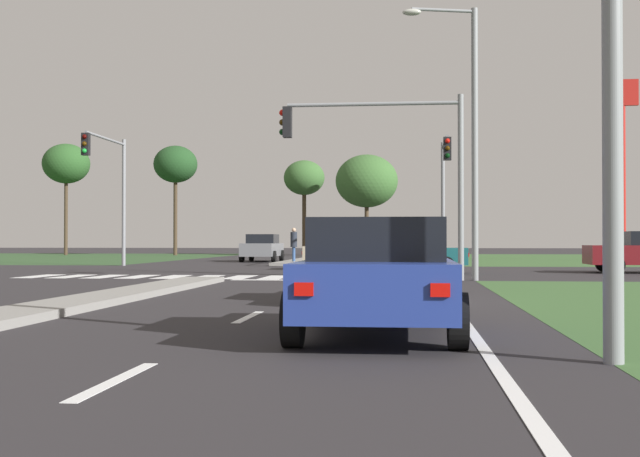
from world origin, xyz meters
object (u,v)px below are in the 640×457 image
(traffic_signal_near_right, at_px, (392,151))
(treeline_second, at_px, (176,165))
(car_white_fourth, at_px, (386,262))
(street_lamp_second, at_px, (468,126))
(car_teal_third, at_px, (407,253))
(treeline_third, at_px, (304,178))
(car_blue_fifth, at_px, (379,276))
(traffic_signal_far_right, at_px, (444,178))
(pedestrian_at_median, at_px, (294,241))
(treeline_near, at_px, (66,164))
(car_grey_second, at_px, (262,248))
(car_beige_sixth, at_px, (354,251))
(fastfood_pole_sign, at_px, (623,128))
(traffic_signal_far_left, at_px, (111,176))
(treeline_fourth, at_px, (367,181))

(traffic_signal_near_right, height_order, treeline_second, treeline_second)
(car_white_fourth, bearing_deg, street_lamp_second, 75.75)
(traffic_signal_near_right, bearing_deg, car_teal_third, 85.24)
(street_lamp_second, bearing_deg, traffic_signal_near_right, 178.18)
(car_teal_third, xyz_separation_m, treeline_third, (-8.49, 36.76, 5.56))
(car_blue_fifth, bearing_deg, traffic_signal_far_right, 85.75)
(pedestrian_at_median, bearing_deg, treeline_near, 116.72)
(car_grey_second, distance_m, street_lamp_second, 24.23)
(traffic_signal_far_right, xyz_separation_m, treeline_third, (-10.11, 30.78, 2.35))
(car_teal_third, relative_size, car_white_fourth, 1.03)
(treeline_second, xyz_separation_m, treeline_third, (10.44, 1.43, -1.08))
(car_teal_third, xyz_separation_m, treeline_second, (-18.93, 35.33, 6.63))
(car_white_fourth, height_order, treeline_third, treeline_third)
(car_beige_sixth, bearing_deg, traffic_signal_near_right, 11.29)
(traffic_signal_far_right, relative_size, fastfood_pole_sign, 0.52)
(traffic_signal_far_left, bearing_deg, fastfood_pole_sign, 30.15)
(car_beige_sixth, bearing_deg, treeline_second, -152.54)
(pedestrian_at_median, height_order, treeline_third, treeline_third)
(car_grey_second, bearing_deg, traffic_signal_far_left, 62.63)
(treeline_fourth, bearing_deg, traffic_signal_near_right, -86.00)
(car_beige_sixth, bearing_deg, car_blue_fifth, 4.47)
(car_blue_fifth, relative_size, street_lamp_second, 0.51)
(car_grey_second, height_order, treeline_third, treeline_third)
(traffic_signal_far_left, bearing_deg, street_lamp_second, -36.69)
(car_teal_third, relative_size, traffic_signal_near_right, 0.78)
(car_blue_fifth, relative_size, treeline_fourth, 0.54)
(street_lamp_second, height_order, fastfood_pole_sign, fastfood_pole_sign)
(car_white_fourth, xyz_separation_m, traffic_signal_far_right, (2.04, 20.45, 3.18))
(treeline_third, bearing_deg, traffic_signal_far_right, -71.81)
(car_white_fourth, distance_m, fastfood_pole_sign, 39.01)
(car_beige_sixth, xyz_separation_m, street_lamp_second, (4.02, -8.69, 3.90))
(car_blue_fifth, relative_size, traffic_signal_far_left, 0.69)
(car_beige_sixth, relative_size, treeline_second, 0.47)
(car_teal_third, xyz_separation_m, street_lamp_second, (1.84, -5.59, 3.91))
(traffic_signal_near_right, relative_size, pedestrian_at_median, 3.30)
(pedestrian_at_median, bearing_deg, treeline_second, 102.41)
(car_white_fourth, distance_m, treeline_third, 52.16)
(traffic_signal_far_right, xyz_separation_m, pedestrian_at_median, (-7.42, 5.13, -2.78))
(car_grey_second, xyz_separation_m, car_teal_third, (8.31, -16.07, -0.05))
(traffic_signal_far_left, height_order, fastfood_pole_sign, fastfood_pole_sign)
(traffic_signal_far_right, bearing_deg, car_beige_sixth, -142.94)
(fastfood_pole_sign, height_order, treeline_third, fastfood_pole_sign)
(car_blue_fifth, bearing_deg, car_white_fourth, 90.73)
(car_blue_fifth, xyz_separation_m, treeline_third, (-8.15, 57.21, 5.55))
(street_lamp_second, bearing_deg, traffic_signal_far_right, 91.07)
(traffic_signal_far_left, bearing_deg, car_teal_third, -23.46)
(treeline_near, relative_size, treeline_second, 1.03)
(car_white_fourth, distance_m, treeline_fourth, 48.15)
(pedestrian_at_median, height_order, fastfood_pole_sign, fastfood_pole_sign)
(car_white_fourth, distance_m, traffic_signal_far_left, 24.49)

